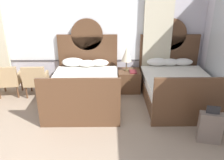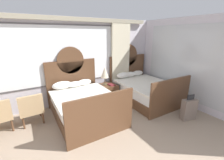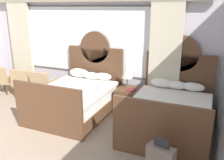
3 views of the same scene
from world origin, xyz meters
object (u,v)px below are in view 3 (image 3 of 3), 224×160
table_lamp_on_nightstand (127,71)px  armchair_by_window_centre (24,81)px  armchair_by_window_left (43,84)px  bed_near_mirror (170,113)px  nightstand_between_beds (129,99)px  armchair_by_window_right (3,78)px  book_on_nightstand (131,90)px  bed_near_window (77,97)px

table_lamp_on_nightstand → armchair_by_window_centre: (-2.96, -0.33, -0.53)m
armchair_by_window_left → bed_near_mirror: bearing=-5.4°
armchair_by_window_left → armchair_by_window_centre: 0.68m
nightstand_between_beds → armchair_by_window_centre: size_ratio=0.74×
table_lamp_on_nightstand → armchair_by_window_right: (-3.76, -0.33, -0.53)m
book_on_nightstand → armchair_by_window_right: armchair_by_window_right is taller
table_lamp_on_nightstand → armchair_by_window_centre: size_ratio=0.75×
bed_near_window → armchair_by_window_left: 1.30m
bed_near_window → book_on_nightstand: bed_near_window is taller
bed_near_window → armchair_by_window_centre: bed_near_window is taller
nightstand_between_beds → armchair_by_window_right: 3.85m
table_lamp_on_nightstand → armchair_by_window_left: size_ratio=0.75×
nightstand_between_beds → armchair_by_window_right: (-3.83, -0.29, 0.17)m
book_on_nightstand → armchair_by_window_right: bearing=-177.4°
armchair_by_window_centre → armchair_by_window_right: 0.80m
armchair_by_window_centre → armchair_by_window_right: same height
bed_near_mirror → armchair_by_window_centre: bearing=175.4°
book_on_nightstand → armchair_by_window_centre: size_ratio=0.32×
bed_near_window → book_on_nightstand: bearing=23.1°
bed_near_mirror → book_on_nightstand: 1.13m
bed_near_window → nightstand_between_beds: (1.10, 0.62, -0.11)m
armchair_by_window_left → armchair_by_window_right: size_ratio=1.00×
nightstand_between_beds → armchair_by_window_left: (-2.35, -0.29, 0.17)m
bed_near_window → armchair_by_window_left: size_ratio=2.62×
bed_near_mirror → armchair_by_window_right: size_ratio=2.62×
bed_near_mirror → armchair_by_window_left: (-3.45, 0.33, 0.06)m
bed_near_mirror → armchair_by_window_centre: bed_near_mirror is taller
bed_near_mirror → armchair_by_window_right: 4.93m
table_lamp_on_nightstand → bed_near_mirror: bearing=-29.6°
table_lamp_on_nightstand → bed_near_window: bearing=-147.1°
bed_near_window → bed_near_mirror: size_ratio=1.00×
nightstand_between_beds → book_on_nightstand: 0.33m
book_on_nightstand → armchair_by_window_centre: bearing=-176.7°
bed_near_window → table_lamp_on_nightstand: 1.35m
bed_near_mirror → armchair_by_window_left: 3.46m
armchair_by_window_centre → bed_near_window: bearing=-9.6°
armchair_by_window_centre → nightstand_between_beds: bearing=5.5°
bed_near_window → table_lamp_on_nightstand: size_ratio=3.49×
bed_near_window → armchair_by_window_left: bearing=165.4°
bed_near_window → nightstand_between_beds: 1.26m
bed_near_window → armchair_by_window_centre: 1.97m
bed_near_window → nightstand_between_beds: bearing=29.6°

